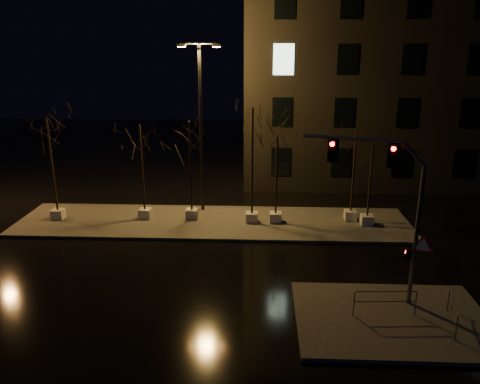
{
  "coord_description": "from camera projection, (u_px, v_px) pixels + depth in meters",
  "views": [
    {
      "loc": [
        2.63,
        -18.61,
        9.55
      ],
      "look_at": [
        1.65,
        3.07,
        2.8
      ],
      "focal_mm": 35.0,
      "sensor_mm": 36.0,
      "label": 1
    }
  ],
  "objects": [
    {
      "name": "ground",
      "position": [
        200.0,
        272.0,
        20.7
      ],
      "size": [
        90.0,
        90.0,
        0.0
      ],
      "primitive_type": "plane",
      "color": "black",
      "rests_on": "ground"
    },
    {
      "name": "tree_6",
      "position": [
        372.0,
        164.0,
        24.83
      ],
      "size": [
        1.8,
        1.8,
        4.54
      ],
      "color": "silver",
      "rests_on": "median"
    },
    {
      "name": "streetlight_main",
      "position": [
        201.0,
        117.0,
        26.6
      ],
      "size": [
        2.4,
        0.36,
        9.63
      ],
      "rotation": [
        0.0,
        0.0,
        0.04
      ],
      "color": "black",
      "rests_on": "median"
    },
    {
      "name": "building",
      "position": [
        413.0,
        75.0,
        35.04
      ],
      "size": [
        25.0,
        12.0,
        15.0
      ],
      "primitive_type": "cube",
      "color": "black",
      "rests_on": "ground"
    },
    {
      "name": "tree_4",
      "position": [
        277.0,
        155.0,
        25.1
      ],
      "size": [
        1.8,
        1.8,
        5.07
      ],
      "color": "silver",
      "rests_on": "median"
    },
    {
      "name": "guard_rail_a",
      "position": [
        385.0,
        299.0,
        16.93
      ],
      "size": [
        2.31,
        0.2,
        1.0
      ],
      "rotation": [
        0.0,
        0.0,
        0.06
      ],
      "color": "#5A5C62",
      "rests_on": "sidewalk_corner"
    },
    {
      "name": "traffic_signal_mast",
      "position": [
        391.0,
        198.0,
        17.09
      ],
      "size": [
        4.83,
        1.85,
        6.25
      ],
      "rotation": [
        0.0,
        0.0,
        -0.34
      ],
      "color": "#5A5C62",
      "rests_on": "sidewalk_corner"
    },
    {
      "name": "sidewalk_corner",
      "position": [
        392.0,
        319.0,
        17.02
      ],
      "size": [
        7.0,
        5.0,
        0.15
      ],
      "primitive_type": "cube",
      "color": "#403D39",
      "rests_on": "ground"
    },
    {
      "name": "tree_0",
      "position": [
        49.0,
        142.0,
        25.45
      ],
      "size": [
        1.8,
        1.8,
        5.86
      ],
      "color": "silver",
      "rests_on": "median"
    },
    {
      "name": "tree_1",
      "position": [
        141.0,
        146.0,
        25.59
      ],
      "size": [
        1.8,
        1.8,
        5.54
      ],
      "color": "silver",
      "rests_on": "median"
    },
    {
      "name": "tree_2",
      "position": [
        190.0,
        144.0,
        25.48
      ],
      "size": [
        1.8,
        1.8,
        5.73
      ],
      "color": "silver",
      "rests_on": "median"
    },
    {
      "name": "tree_5",
      "position": [
        355.0,
        150.0,
        25.38
      ],
      "size": [
        1.8,
        1.8,
        5.33
      ],
      "color": "silver",
      "rests_on": "median"
    },
    {
      "name": "median",
      "position": [
        213.0,
        222.0,
        26.4
      ],
      "size": [
        22.0,
        5.0,
        0.15
      ],
      "primitive_type": "cube",
      "color": "#403D39",
      "rests_on": "ground"
    },
    {
      "name": "guard_rail_b",
      "position": [
        453.0,
        309.0,
        16.37
      ],
      "size": [
        0.49,
        1.92,
        0.93
      ],
      "rotation": [
        0.0,
        0.0,
        1.34
      ],
      "color": "#5A5C62",
      "rests_on": "sidewalk_corner"
    },
    {
      "name": "tree_3",
      "position": [
        252.0,
        134.0,
        24.76
      ],
      "size": [
        1.8,
        1.8,
        6.57
      ],
      "color": "silver",
      "rests_on": "median"
    }
  ]
}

